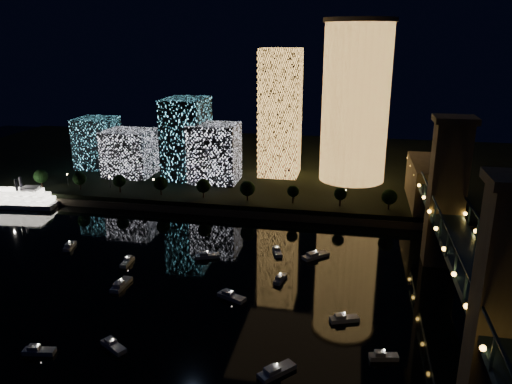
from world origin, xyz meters
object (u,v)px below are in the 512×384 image
tower_rectangular (280,113)px  tower_cylindrical (356,102)px  truss_bridge (473,282)px  riverboat (5,199)px

tower_rectangular → tower_cylindrical: bearing=-3.7°
tower_rectangular → truss_bridge: (67.86, -129.95, -20.35)m
tower_rectangular → riverboat: 135.02m
tower_cylindrical → riverboat: size_ratio=1.64×
tower_cylindrical → tower_rectangular: 37.53m
tower_cylindrical → tower_rectangular: tower_cylindrical is taller
tower_rectangular → truss_bridge: size_ratio=0.24×
tower_cylindrical → riverboat: 168.39m
tower_cylindrical → riverboat: bearing=-159.2°
truss_bridge → riverboat: size_ratio=5.69×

